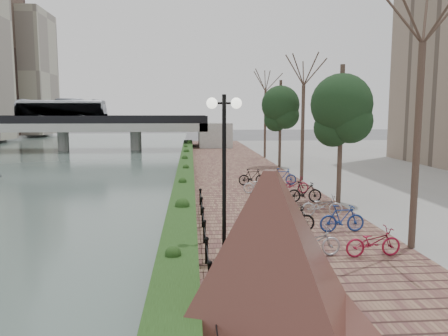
{
  "coord_description": "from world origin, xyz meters",
  "views": [
    {
      "loc": [
        0.98,
        -11.06,
        4.8
      ],
      "look_at": [
        2.64,
        10.8,
        2.0
      ],
      "focal_mm": 35.0,
      "sensor_mm": 36.0,
      "label": 1
    }
  ],
  "objects": [
    {
      "name": "bicycle_parking",
      "position": [
        5.5,
        7.72,
        0.97
      ],
      "size": [
        2.4,
        14.69,
        1.0
      ],
      "color": "#B0AFB4",
      "rests_on": "promenade"
    },
    {
      "name": "promenade",
      "position": [
        4.0,
        17.5,
        0.25
      ],
      "size": [
        8.0,
        75.0,
        0.5
      ],
      "primitive_type": "cube",
      "color": "brown",
      "rests_on": "ground"
    },
    {
      "name": "hedge",
      "position": [
        0.6,
        20.0,
        0.8
      ],
      "size": [
        1.1,
        56.0,
        0.6
      ],
      "primitive_type": "cube",
      "color": "#1B3312",
      "rests_on": "promenade"
    },
    {
      "name": "pedestrian",
      "position": [
        4.0,
        1.3,
        1.28
      ],
      "size": [
        0.67,
        0.57,
        1.56
      ],
      "primitive_type": "imported",
      "rotation": [
        0.0,
        0.0,
        3.56
      ],
      "color": "brown",
      "rests_on": "promenade"
    },
    {
      "name": "street_trees",
      "position": [
        8.0,
        12.68,
        3.69
      ],
      "size": [
        3.2,
        37.12,
        6.8
      ],
      "color": "#34281F",
      "rests_on": "promenade"
    },
    {
      "name": "motorcycle",
      "position": [
        3.97,
        2.61,
        0.94
      ],
      "size": [
        0.61,
        1.44,
        0.87
      ],
      "primitive_type": null,
      "rotation": [
        0.0,
        0.0,
        0.13
      ],
      "color": "black",
      "rests_on": "promenade"
    },
    {
      "name": "lamppost",
      "position": [
        1.94,
        1.5,
        3.97
      ],
      "size": [
        1.02,
        0.32,
        4.81
      ],
      "color": "black",
      "rests_on": "promenade"
    },
    {
      "name": "chain_fence",
      "position": [
        1.4,
        2.0,
        0.85
      ],
      "size": [
        0.1,
        14.1,
        0.7
      ],
      "color": "black",
      "rests_on": "promenade"
    },
    {
      "name": "bridge",
      "position": [
        -15.0,
        45.0,
        3.37
      ],
      "size": [
        36.0,
        10.77,
        6.5
      ],
      "color": "#999994",
      "rests_on": "ground"
    },
    {
      "name": "ground",
      "position": [
        0.0,
        0.0,
        0.0
      ],
      "size": [
        220.0,
        220.0,
        0.0
      ],
      "primitive_type": "plane",
      "color": "#59595B",
      "rests_on": "ground"
    },
    {
      "name": "granite_monument",
      "position": [
        2.53,
        -2.69,
        2.11
      ],
      "size": [
        5.74,
        5.74,
        3.18
      ],
      "color": "#3F1F1B",
      "rests_on": "promenade"
    }
  ]
}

